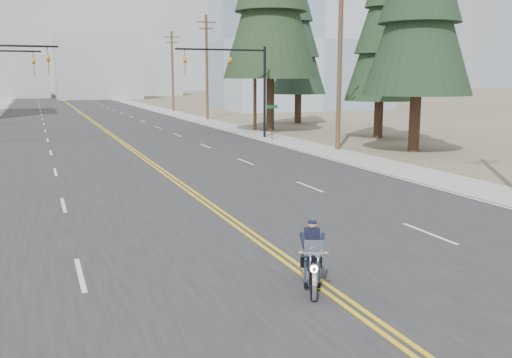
{
  "coord_description": "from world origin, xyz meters",
  "views": [
    {
      "loc": [
        -5.76,
        -9.48,
        4.6
      ],
      "look_at": [
        0.34,
        6.31,
        1.6
      ],
      "focal_mm": 40.0,
      "sensor_mm": 36.0,
      "label": 1
    }
  ],
  "objects": [
    {
      "name": "haze_bldg_c",
      "position": [
        40.0,
        110.0,
        9.0
      ],
      "size": [
        16.0,
        12.0,
        18.0
      ],
      "primitive_type": "cube",
      "color": "#B7BCC6",
      "rests_on": "ground"
    },
    {
      "name": "conifer_far",
      "position": [
        19.61,
        44.11,
        8.64
      ],
      "size": [
        5.62,
        5.62,
        15.06
      ],
      "rotation": [
        0.0,
        0.0,
        -0.3
      ],
      "color": "#382619",
      "rests_on": "ground"
    },
    {
      "name": "conifer_mid",
      "position": [
        19.15,
        28.52,
        8.31
      ],
      "size": [
        5.43,
        5.43,
        14.48
      ],
      "rotation": [
        0.0,
        0.0,
        -0.18
      ],
      "color": "#382619",
      "rests_on": "ground"
    },
    {
      "name": "ground_plane",
      "position": [
        0.0,
        0.0,
        0.0
      ],
      "size": [
        400.0,
        400.0,
        0.0
      ],
      "primitive_type": "plane",
      "color": "#776D56",
      "rests_on": "ground"
    },
    {
      "name": "sidewalk_right",
      "position": [
        11.5,
        70.0,
        0.01
      ],
      "size": [
        3.0,
        200.0,
        0.01
      ],
      "primitive_type": "cube",
      "color": "#A5A5A0",
      "rests_on": "ground"
    },
    {
      "name": "haze_bldg_b",
      "position": [
        8.0,
        125.0,
        7.0
      ],
      "size": [
        18.0,
        14.0,
        14.0
      ],
      "primitive_type": "cube",
      "color": "#ADB2B7",
      "rests_on": "ground"
    },
    {
      "name": "street_sign",
      "position": [
        10.8,
        30.0,
        1.8
      ],
      "size": [
        0.9,
        0.06,
        2.62
      ],
      "color": "black",
      "rests_on": "ground"
    },
    {
      "name": "utility_pole_e",
      "position": [
        12.5,
        70.0,
        5.73
      ],
      "size": [
        2.2,
        0.3,
        11.0
      ],
      "color": "brown",
      "rests_on": "ground"
    },
    {
      "name": "road",
      "position": [
        0.0,
        70.0,
        0.01
      ],
      "size": [
        20.0,
        200.0,
        0.01
      ],
      "primitive_type": "cube",
      "color": "#303033",
      "rests_on": "ground"
    },
    {
      "name": "traffic_mast_right",
      "position": [
        8.98,
        32.0,
        4.94
      ],
      "size": [
        7.1,
        0.26,
        7.0
      ],
      "color": "black",
      "rests_on": "ground"
    },
    {
      "name": "utility_pole_c",
      "position": [
        12.5,
        38.0,
        5.73
      ],
      "size": [
        2.2,
        0.3,
        11.0
      ],
      "color": "brown",
      "rests_on": "ground"
    },
    {
      "name": "utility_pole_b",
      "position": [
        12.5,
        23.0,
        5.98
      ],
      "size": [
        2.2,
        0.3,
        11.5
      ],
      "color": "brown",
      "rests_on": "ground"
    },
    {
      "name": "haze_bldg_e",
      "position": [
        25.0,
        150.0,
        6.0
      ],
      "size": [
        14.0,
        14.0,
        12.0
      ],
      "primitive_type": "cube",
      "color": "#B7BCC6",
      "rests_on": "ground"
    },
    {
      "name": "glass_building",
      "position": [
        32.0,
        70.0,
        10.0
      ],
      "size": [
        24.0,
        16.0,
        20.0
      ],
      "primitive_type": "cube",
      "color": "#9EB5CC",
      "rests_on": "ground"
    },
    {
      "name": "haze_bldg_d",
      "position": [
        -12.0,
        140.0,
        13.0
      ],
      "size": [
        20.0,
        15.0,
        26.0
      ],
      "primitive_type": "cube",
      "color": "#ADB2B7",
      "rests_on": "ground"
    },
    {
      "name": "utility_pole_d",
      "position": [
        12.5,
        53.0,
        5.98
      ],
      "size": [
        2.2,
        0.3,
        11.5
      ],
      "color": "brown",
      "rests_on": "ground"
    },
    {
      "name": "motorcyclist",
      "position": [
        -0.26,
        1.31,
        0.75
      ],
      "size": [
        1.54,
        2.09,
        1.5
      ],
      "primitive_type": null,
      "rotation": [
        0.0,
        0.0,
        2.72
      ],
      "color": "black",
      "rests_on": "ground"
    }
  ]
}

